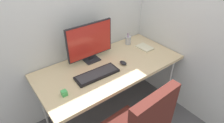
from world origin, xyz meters
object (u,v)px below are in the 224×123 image
mouse (123,63)px  desk_clamp_accessory (64,93)px  notebook (145,47)px  monitor (90,42)px  pen_holder (128,40)px  keyboard (97,74)px

mouse → desk_clamp_accessory: 0.76m
notebook → desk_clamp_accessory: (-1.22, -0.17, 0.02)m
notebook → monitor: bearing=164.2°
monitor → pen_holder: size_ratio=3.41×
keyboard → notebook: 0.82m
pen_holder → desk_clamp_accessory: pen_holder is taller
monitor → desk_clamp_accessory: bearing=-145.2°
monitor → pen_holder: bearing=3.3°
mouse → notebook: (0.47, 0.12, -0.01)m
desk_clamp_accessory → pen_holder: bearing=19.3°
monitor → keyboard: bearing=-110.8°
monitor → keyboard: 0.39m
notebook → keyboard: bearing=-173.9°
monitor → notebook: bearing=-14.5°
monitor → notebook: 0.77m
pen_holder → notebook: bearing=-65.7°
keyboard → pen_holder: size_ratio=2.88×
notebook → desk_clamp_accessory: bearing=-173.2°
keyboard → desk_clamp_accessory: bearing=-170.5°
keyboard → desk_clamp_accessory: (-0.40, -0.07, 0.01)m
monitor → keyboard: size_ratio=1.18×
mouse → notebook: bearing=6.5°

